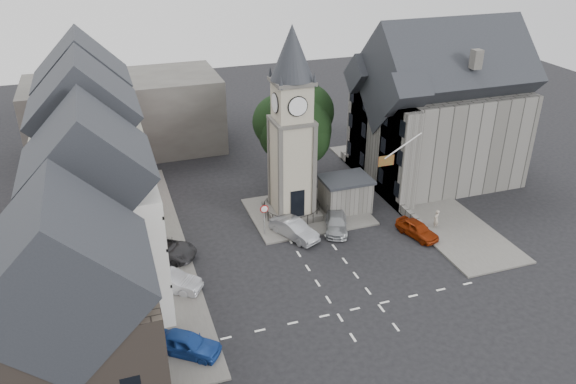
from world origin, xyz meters
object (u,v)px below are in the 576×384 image
object	(u,v)px
car_west_blue	(186,344)
car_east_red	(417,229)
stone_shelter	(345,194)
pedestrian	(436,219)
clock_tower	(292,127)

from	to	relation	value
car_west_blue	car_east_red	bearing A→B (deg)	-34.16
stone_shelter	pedestrian	size ratio (longest dim) A/B	2.50
car_east_red	car_west_blue	bearing A→B (deg)	-175.83
clock_tower	stone_shelter	world-z (taller)	clock_tower
car_east_red	pedestrian	distance (m)	2.19
stone_shelter	car_east_red	xyz separation A→B (m)	(3.70, -6.08, -0.89)
stone_shelter	car_west_blue	bearing A→B (deg)	-140.37
clock_tower	pedestrian	distance (m)	14.18
pedestrian	car_east_red	bearing A→B (deg)	-13.86
clock_tower	car_west_blue	bearing A→B (deg)	-129.42
clock_tower	stone_shelter	bearing A→B (deg)	-5.84
car_east_red	pedestrian	bearing A→B (deg)	-0.63
car_east_red	pedestrian	world-z (taller)	pedestrian
stone_shelter	car_west_blue	size ratio (longest dim) A/B	1.02
car_west_blue	pedestrian	xyz separation A→B (m)	(22.10, 8.00, 0.14)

